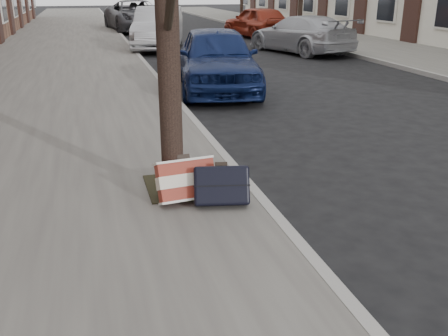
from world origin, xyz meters
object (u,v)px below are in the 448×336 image
object	(u,v)px
suitcase_navy	(222,185)
car_near_mid	(159,28)
suitcase_red	(186,180)
car_near_front	(217,59)

from	to	relation	value
suitcase_navy	car_near_mid	world-z (taller)	car_near_mid
suitcase_red	car_near_mid	world-z (taller)	car_near_mid
suitcase_navy	car_near_mid	xyz separation A→B (m)	(1.51, 14.70, 0.43)
suitcase_navy	car_near_front	world-z (taller)	car_near_front
suitcase_red	suitcase_navy	bearing A→B (deg)	-38.13
car_near_front	suitcase_red	bearing A→B (deg)	-98.30
car_near_front	car_near_mid	size ratio (longest dim) A/B	0.91
suitcase_red	suitcase_navy	distance (m)	0.39
suitcase_red	car_near_front	bearing A→B (deg)	66.04
suitcase_red	suitcase_navy	xyz separation A→B (m)	(0.33, -0.20, -0.01)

